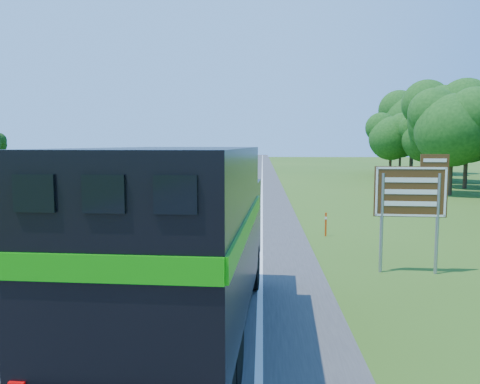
{
  "coord_description": "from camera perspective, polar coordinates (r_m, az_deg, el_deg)",
  "views": [
    {
      "loc": [
        5.55,
        -5.34,
        4.11
      ],
      "look_at": [
        4.48,
        16.8,
        1.84
      ],
      "focal_mm": 35.0,
      "sensor_mm": 36.0,
      "label": 1
    }
  ],
  "objects": [
    {
      "name": "white_suv",
      "position": [
        41.87,
        -9.74,
        1.29
      ],
      "size": [
        3.0,
        6.02,
        1.64
      ],
      "primitive_type": "imported",
      "rotation": [
        0.0,
        0.0,
        -0.05
      ],
      "color": "white",
      "rests_on": "road"
    },
    {
      "name": "horse_truck",
      "position": [
        9.62,
        -7.15,
        -5.77
      ],
      "size": [
        3.23,
        9.16,
        4.0
      ],
      "rotation": [
        0.0,
        0.0,
        -0.05
      ],
      "color": "black",
      "rests_on": "road"
    },
    {
      "name": "lane_markings",
      "position": [
        55.76,
        -2.96,
        1.64
      ],
      "size": [
        11.15,
        260.0,
        0.01
      ],
      "color": "yellow",
      "rests_on": "road"
    },
    {
      "name": "road",
      "position": [
        55.77,
        -2.96,
        1.61
      ],
      "size": [
        15.0,
        260.0,
        0.04
      ],
      "primitive_type": "cube",
      "color": "#38383A",
      "rests_on": "ground"
    },
    {
      "name": "exit_sign",
      "position": [
        15.7,
        20.2,
        -0.51
      ],
      "size": [
        2.24,
        0.22,
        3.81
      ],
      "rotation": [
        0.0,
        0.0,
        -0.06
      ],
      "color": "gray",
      "rests_on": "ground"
    },
    {
      "name": "far_car",
      "position": [
        124.51,
        -1.73,
        4.36
      ],
      "size": [
        2.44,
        5.35,
        1.78
      ],
      "primitive_type": "imported",
      "rotation": [
        0.0,
        0.0,
        -0.06
      ],
      "color": "#AFAFB6",
      "rests_on": "road"
    },
    {
      "name": "delineator",
      "position": [
        21.33,
        10.41,
        -3.8
      ],
      "size": [
        0.09,
        0.05,
        1.07
      ],
      "color": "red",
      "rests_on": "ground"
    }
  ]
}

